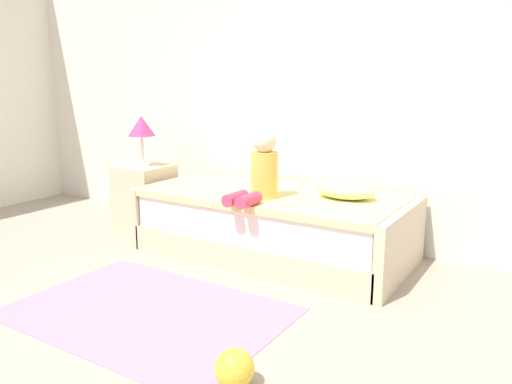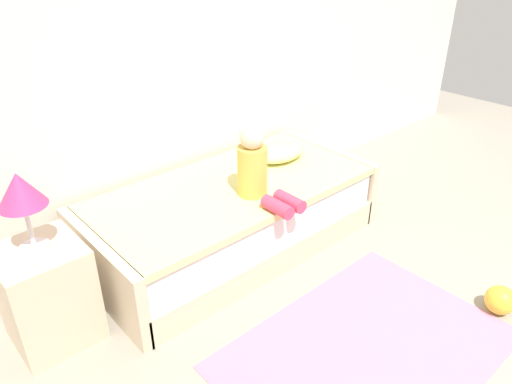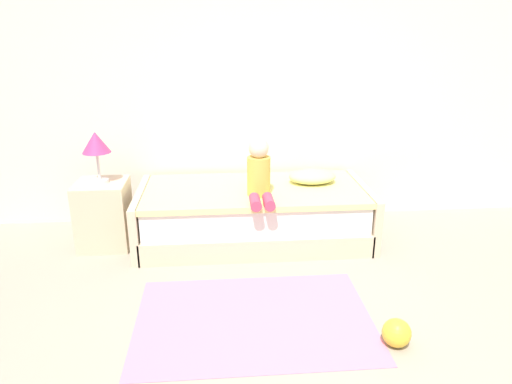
{
  "view_description": "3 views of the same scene",
  "coord_description": "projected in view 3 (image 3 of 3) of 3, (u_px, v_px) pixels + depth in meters",
  "views": [
    {
      "loc": [
        1.66,
        -1.3,
        1.33
      ],
      "look_at": [
        -0.24,
        1.75,
        0.55
      ],
      "focal_mm": 35.13,
      "sensor_mm": 36.0,
      "label": 1
    },
    {
      "loc": [
        -2.1,
        -0.34,
        2.07
      ],
      "look_at": [
        -0.24,
        1.75,
        0.55
      ],
      "focal_mm": 33.64,
      "sensor_mm": 36.0,
      "label": 2
    },
    {
      "loc": [
        -0.56,
        -1.99,
        1.88
      ],
      "look_at": [
        -0.24,
        1.75,
        0.55
      ],
      "focal_mm": 32.67,
      "sensor_mm": 36.0,
      "label": 3
    }
  ],
  "objects": [
    {
      "name": "child_figure",
      "position": [
        259.0,
        174.0,
        3.96
      ],
      "size": [
        0.2,
        0.51,
        0.5
      ],
      "color": "gold",
      "rests_on": "bed"
    },
    {
      "name": "pillow",
      "position": [
        312.0,
        176.0,
        4.35
      ],
      "size": [
        0.44,
        0.3,
        0.13
      ],
      "primitive_type": "ellipsoid",
      "color": "#F2E58C",
      "rests_on": "bed"
    },
    {
      "name": "wall_rear",
      "position": [
        273.0,
        75.0,
        4.5
      ],
      "size": [
        7.2,
        0.1,
        2.9
      ],
      "primitive_type": "cube",
      "color": "silver",
      "rests_on": "ground"
    },
    {
      "name": "toy_ball",
      "position": [
        397.0,
        333.0,
        2.89
      ],
      "size": [
        0.18,
        0.18,
        0.18
      ],
      "primitive_type": "sphere",
      "color": "yellow",
      "rests_on": "ground"
    },
    {
      "name": "bed",
      "position": [
        254.0,
        214.0,
        4.32
      ],
      "size": [
        2.11,
        1.0,
        0.5
      ],
      "color": "beige",
      "rests_on": "ground"
    },
    {
      "name": "nightstand",
      "position": [
        104.0,
        214.0,
        4.17
      ],
      "size": [
        0.44,
        0.44,
        0.6
      ],
      "primitive_type": "cube",
      "color": "beige",
      "rests_on": "ground"
    },
    {
      "name": "area_rug",
      "position": [
        254.0,
        319.0,
        3.17
      ],
      "size": [
        1.6,
        1.1,
        0.01
      ],
      "primitive_type": "cube",
      "color": "pink",
      "rests_on": "ground"
    },
    {
      "name": "table_lamp",
      "position": [
        96.0,
        145.0,
        3.96
      ],
      "size": [
        0.24,
        0.24,
        0.45
      ],
      "color": "silver",
      "rests_on": "nightstand"
    }
  ]
}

